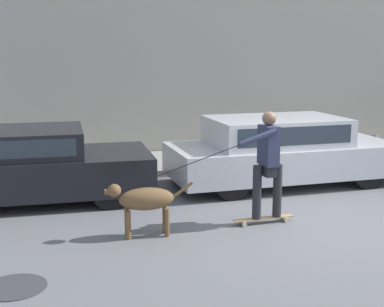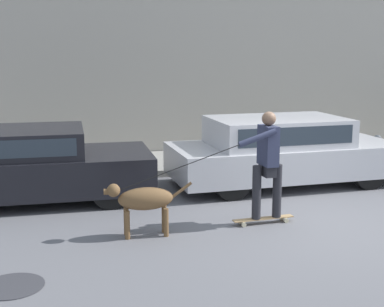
{
  "view_description": "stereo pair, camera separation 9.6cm",
  "coord_description": "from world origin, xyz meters",
  "px_view_note": "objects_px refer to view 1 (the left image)",
  "views": [
    {
      "loc": [
        -3.8,
        -6.89,
        2.53
      ],
      "look_at": [
        -1.7,
        1.03,
        0.95
      ],
      "focal_mm": 50.0,
      "sensor_mm": 36.0,
      "label": 1
    },
    {
      "loc": [
        -3.7,
        -6.91,
        2.53
      ],
      "look_at": [
        -1.7,
        1.03,
        0.95
      ],
      "focal_mm": 50.0,
      "sensor_mm": 36.0,
      "label": 2
    }
  ],
  "objects_px": {
    "parked_car_1": "(281,151)",
    "skateboarder": "(267,160)",
    "dog": "(145,200)",
    "parked_car_0": "(29,166)",
    "fire_hydrant": "(374,150)"
  },
  "relations": [
    {
      "from": "fire_hydrant",
      "to": "dog",
      "type": "bearing_deg",
      "value": -151.11
    },
    {
      "from": "fire_hydrant",
      "to": "parked_car_0",
      "type": "bearing_deg",
      "value": -173.23
    },
    {
      "from": "parked_car_0",
      "to": "dog",
      "type": "xyz_separation_m",
      "value": [
        1.59,
        -2.25,
        -0.1
      ]
    },
    {
      "from": "parked_car_0",
      "to": "fire_hydrant",
      "type": "relative_size",
      "value": 5.55
    },
    {
      "from": "skateboarder",
      "to": "fire_hydrant",
      "type": "xyz_separation_m",
      "value": [
        3.8,
        3.01,
        -0.57
      ]
    },
    {
      "from": "dog",
      "to": "fire_hydrant",
      "type": "height_order",
      "value": "dog"
    },
    {
      "from": "parked_car_1",
      "to": "skateboarder",
      "type": "height_order",
      "value": "skateboarder"
    },
    {
      "from": "parked_car_0",
      "to": "skateboarder",
      "type": "relative_size",
      "value": 1.51
    },
    {
      "from": "dog",
      "to": "skateboarder",
      "type": "relative_size",
      "value": 0.45
    },
    {
      "from": "parked_car_1",
      "to": "fire_hydrant",
      "type": "xyz_separation_m",
      "value": [
        2.61,
        0.86,
        -0.26
      ]
    },
    {
      "from": "parked_car_1",
      "to": "skateboarder",
      "type": "xyz_separation_m",
      "value": [
        -1.19,
        -2.15,
        0.31
      ]
    },
    {
      "from": "parked_car_1",
      "to": "skateboarder",
      "type": "distance_m",
      "value": 2.48
    },
    {
      "from": "parked_car_0",
      "to": "parked_car_1",
      "type": "bearing_deg",
      "value": 1.16
    },
    {
      "from": "parked_car_0",
      "to": "parked_car_1",
      "type": "relative_size",
      "value": 0.92
    },
    {
      "from": "parked_car_1",
      "to": "dog",
      "type": "xyz_separation_m",
      "value": [
        -3.03,
        -2.25,
        -0.13
      ]
    }
  ]
}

